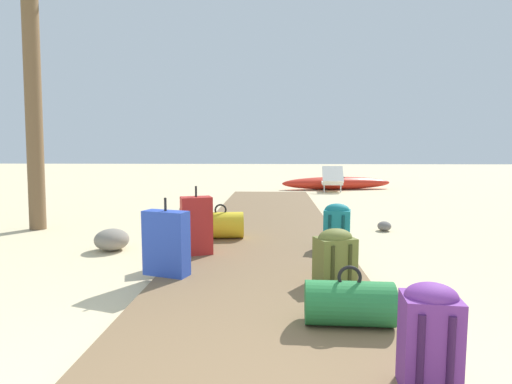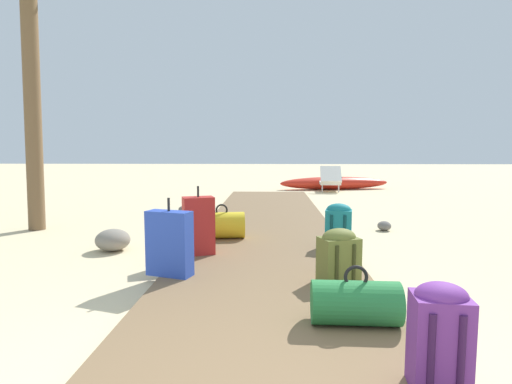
% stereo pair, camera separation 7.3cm
% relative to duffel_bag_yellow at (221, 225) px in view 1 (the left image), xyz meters
% --- Properties ---
extents(ground_plane, '(60.00, 60.00, 0.00)m').
position_rel_duffel_bag_yellow_xyz_m(ground_plane, '(0.60, -0.06, -0.26)').
color(ground_plane, beige).
extents(boardwalk, '(1.99, 10.28, 0.08)m').
position_rel_duffel_bag_yellow_xyz_m(boardwalk, '(0.60, 0.97, -0.22)').
color(boardwalk, brown).
rests_on(boardwalk, ground).
extents(duffel_bag_yellow, '(0.65, 0.42, 0.46)m').
position_rel_duffel_bag_yellow_xyz_m(duffel_bag_yellow, '(0.00, 0.00, 0.00)').
color(duffel_bag_yellow, gold).
rests_on(duffel_bag_yellow, boardwalk).
extents(backpack_purple, '(0.29, 0.26, 0.55)m').
position_rel_duffel_bag_yellow_xyz_m(backpack_purple, '(1.48, -3.47, 0.11)').
color(backpack_purple, '#6B2D84').
rests_on(backpack_purple, boardwalk).
extents(duffel_bag_green, '(0.60, 0.32, 0.41)m').
position_rel_duffel_bag_yellow_xyz_m(duffel_bag_green, '(1.23, -2.70, -0.02)').
color(duffel_bag_green, '#237538').
rests_on(duffel_bag_green, boardwalk).
extents(backpack_olive, '(0.39, 0.34, 0.49)m').
position_rel_duffel_bag_yellow_xyz_m(backpack_olive, '(1.26, -1.80, 0.08)').
color(backpack_olive, olive).
rests_on(backpack_olive, boardwalk).
extents(suitcase_blue, '(0.46, 0.30, 0.74)m').
position_rel_duffel_bag_yellow_xyz_m(suitcase_blue, '(-0.30, -1.65, 0.13)').
color(suitcase_blue, '#2847B7').
rests_on(suitcase_blue, boardwalk).
extents(suitcase_red, '(0.39, 0.32, 0.78)m').
position_rel_duffel_bag_yellow_xyz_m(suitcase_red, '(-0.16, -0.85, 0.15)').
color(suitcase_red, red).
rests_on(suitcase_red, boardwalk).
extents(backpack_teal, '(0.35, 0.29, 0.54)m').
position_rel_duffel_bag_yellow_xyz_m(backpack_teal, '(1.48, -0.47, 0.11)').
color(backpack_teal, '#197A7F').
rests_on(backpack_teal, boardwalk).
extents(lounge_chair, '(0.69, 1.59, 0.77)m').
position_rel_duffel_bag_yellow_xyz_m(lounge_chair, '(2.45, 7.17, 0.07)').
color(lounge_chair, white).
rests_on(lounge_chair, ground).
extents(kayak, '(3.59, 1.30, 0.40)m').
position_rel_duffel_bag_yellow_xyz_m(kayak, '(2.68, 7.69, -0.06)').
color(kayak, red).
rests_on(kayak, ground).
extents(rock_left_far, '(0.60, 0.60, 0.27)m').
position_rel_duffel_bag_yellow_xyz_m(rock_left_far, '(-1.32, -0.42, -0.12)').
color(rock_left_far, gray).
rests_on(rock_left_far, ground).
extents(rock_left_mid, '(0.18, 0.22, 0.12)m').
position_rel_duffel_bag_yellow_xyz_m(rock_left_mid, '(-0.97, 3.57, -0.20)').
color(rock_left_mid, slate).
rests_on(rock_left_mid, ground).
extents(rock_right_far, '(0.23, 0.24, 0.15)m').
position_rel_duffel_bag_yellow_xyz_m(rock_right_far, '(2.43, 1.00, -0.18)').
color(rock_right_far, slate).
rests_on(rock_right_far, ground).
extents(rock_left_near, '(0.34, 0.34, 0.14)m').
position_rel_duffel_bag_yellow_xyz_m(rock_left_near, '(-1.06, 2.70, -0.18)').
color(rock_left_near, '#5B5651').
rests_on(rock_left_near, ground).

